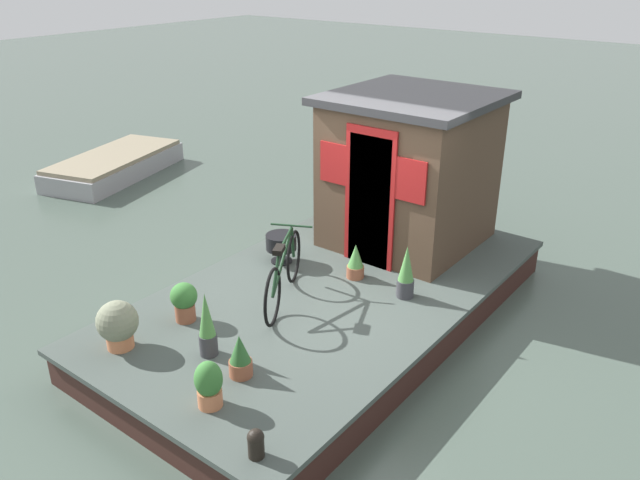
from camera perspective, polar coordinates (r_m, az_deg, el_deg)
ground_plane at (r=7.88m, az=0.89°, el=-7.10°), size 60.00×60.00×0.00m
houseboat_deck at (r=7.77m, az=0.91°, el=-5.70°), size 5.76×3.13×0.44m
houseboat_cabin at (r=8.62m, az=8.05°, el=6.27°), size 2.09×2.01×2.04m
bicycle at (r=7.23m, az=-3.28°, el=-2.93°), size 1.49×0.81×0.78m
potted_plant_succulent at (r=7.39m, az=7.74°, el=-2.95°), size 0.20×0.20×0.65m
potted_plant_mint at (r=6.39m, az=-10.13°, el=-7.60°), size 0.18×0.18×0.69m
potted_plant_ivy at (r=5.78m, az=-9.96°, el=-12.64°), size 0.25×0.25×0.46m
potted_plant_basil at (r=7.05m, az=-12.12°, el=-5.33°), size 0.29×0.29×0.45m
potted_plant_geranium at (r=7.81m, az=3.21°, el=-1.97°), size 0.22×0.22×0.44m
potted_plant_fern at (r=6.12m, az=-7.20°, el=-10.35°), size 0.23×0.23×0.44m
potted_plant_sage at (r=6.74m, az=-17.73°, el=-7.18°), size 0.42×0.42×0.52m
charcoal_grill at (r=8.18m, az=-3.51°, el=-0.26°), size 0.40×0.40×0.38m
mooring_bollard at (r=5.30m, az=-5.79°, el=-17.66°), size 0.14×0.14×0.26m
dinghy_boat at (r=13.52m, az=-17.96°, el=6.43°), size 3.19×2.08×0.44m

